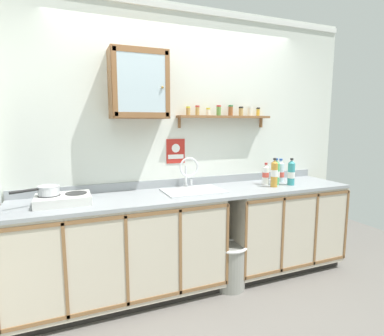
{
  "coord_description": "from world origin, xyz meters",
  "views": [
    {
      "loc": [
        -1.12,
        -2.31,
        1.57
      ],
      "look_at": [
        0.01,
        0.45,
        1.13
      ],
      "focal_mm": 29.04,
      "sensor_mm": 36.0,
      "label": 1
    }
  ],
  "objects": [
    {
      "name": "bottle_opaque_white_4",
      "position": [
        0.81,
        0.36,
        1.03
      ],
      "size": [
        0.07,
        0.07,
        0.23
      ],
      "color": "white",
      "rests_on": "countertop"
    },
    {
      "name": "bottle_soda_green_2",
      "position": [
        0.91,
        0.32,
        1.05
      ],
      "size": [
        0.08,
        0.08,
        0.28
      ],
      "color": "#4CB266",
      "rests_on": "countertop"
    },
    {
      "name": "countertop",
      "position": [
        0.0,
        0.32,
        0.91
      ],
      "size": [
        3.23,
        0.65,
        0.03
      ],
      "primitive_type": "cube",
      "color": "gray",
      "rests_on": "lower_cabinet_run"
    },
    {
      "name": "lower_cabinet_run",
      "position": [
        -0.72,
        0.32,
        0.45
      ],
      "size": [
        1.81,
        0.63,
        0.89
      ],
      "color": "black",
      "rests_on": "ground"
    },
    {
      "name": "sink",
      "position": [
        -0.02,
        0.36,
        0.91
      ],
      "size": [
        0.56,
        0.43,
        0.43
      ],
      "color": "silver",
      "rests_on": "countertop"
    },
    {
      "name": "lower_cabinet_run_right",
      "position": [
        0.99,
        0.32,
        0.45
      ],
      "size": [
        1.27,
        0.63,
        0.89
      ],
      "color": "black",
      "rests_on": "ground"
    },
    {
      "name": "saucepan",
      "position": [
        -1.26,
        0.34,
        1.04
      ],
      "size": [
        0.34,
        0.2,
        0.08
      ],
      "color": "silver",
      "rests_on": "hot_plate_stove"
    },
    {
      "name": "backsplash",
      "position": [
        0.0,
        0.62,
        0.96
      ],
      "size": [
        3.23,
        0.02,
        0.08
      ],
      "primitive_type": "cube",
      "color": "gray",
      "rests_on": "countertop"
    },
    {
      "name": "warning_sign",
      "position": [
        -0.09,
        0.63,
        1.28
      ],
      "size": [
        0.19,
        0.01,
        0.24
      ],
      "color": "#B2261E"
    },
    {
      "name": "back_wall",
      "position": [
        0.0,
        0.66,
        1.36
      ],
      "size": [
        3.87,
        0.07,
        2.7
      ],
      "color": "silver",
      "rests_on": "ground"
    },
    {
      "name": "bottle_detergent_teal_1",
      "position": [
        1.04,
        0.24,
        1.05
      ],
      "size": [
        0.07,
        0.07,
        0.28
      ],
      "color": "teal",
      "rests_on": "countertop"
    },
    {
      "name": "floor",
      "position": [
        0.0,
        0.0,
        0.0
      ],
      "size": [
        6.27,
        6.27,
        0.0
      ],
      "primitive_type": "plane",
      "color": "slate",
      "rests_on": "ground"
    },
    {
      "name": "bottle_juice_amber_3",
      "position": [
        0.82,
        0.23,
        1.06
      ],
      "size": [
        0.07,
        0.07,
        0.29
      ],
      "color": "gold",
      "rests_on": "countertop"
    },
    {
      "name": "bottle_water_clear_0",
      "position": [
        1.05,
        0.42,
        1.04
      ],
      "size": [
        0.08,
        0.08,
        0.26
      ],
      "color": "silver",
      "rests_on": "countertop"
    },
    {
      "name": "trash_bin",
      "position": [
        0.27,
        0.13,
        0.22
      ],
      "size": [
        0.32,
        0.32,
        0.43
      ],
      "color": "gray",
      "rests_on": "ground"
    },
    {
      "name": "wall_cabinet",
      "position": [
        -0.48,
        0.5,
        1.9
      ],
      "size": [
        0.51,
        0.28,
        0.6
      ],
      "color": "brown"
    },
    {
      "name": "hot_plate_stove",
      "position": [
        -1.16,
        0.32,
        0.96
      ],
      "size": [
        0.42,
        0.31,
        0.08
      ],
      "color": "silver",
      "rests_on": "countertop"
    },
    {
      "name": "spice_shelf",
      "position": [
        0.44,
        0.57,
        1.64
      ],
      "size": [
        1.02,
        0.14,
        0.23
      ],
      "color": "brown"
    }
  ]
}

